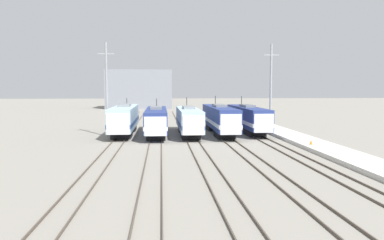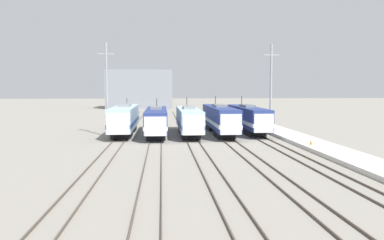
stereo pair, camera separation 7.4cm
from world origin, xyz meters
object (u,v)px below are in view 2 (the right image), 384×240
object	(u,v)px
locomotive_center	(189,120)
locomotive_far_right	(248,118)
locomotive_far_left	(124,119)
catenary_tower_right	(271,88)
traffic_cone	(311,142)
locomotive_center_left	(156,121)
catenary_tower_left	(107,88)
locomotive_center_right	(220,119)

from	to	relation	value
locomotive_center	locomotive_far_right	world-z (taller)	locomotive_far_right
locomotive_center	locomotive_far_left	bearing A→B (deg)	170.24
catenary_tower_right	traffic_cone	bearing A→B (deg)	-85.45
locomotive_center_left	locomotive_far_left	bearing A→B (deg)	162.45
locomotive_center_left	traffic_cone	xyz separation A→B (m)	(17.14, -12.91, -1.40)
locomotive_center_left	locomotive_center	bearing A→B (deg)	-1.58
locomotive_center	traffic_cone	size ratio (longest dim) A/B	31.85
locomotive_far_left	traffic_cone	distance (m)	26.08
locomotive_far_right	traffic_cone	distance (m)	15.99
locomotive_far_right	catenary_tower_right	xyz separation A→B (m)	(2.45, -3.26, 4.48)
catenary_tower_left	locomotive_center	bearing A→B (deg)	2.53
locomotive_far_left	locomotive_center	size ratio (longest dim) A/B	1.03
locomotive_center_left	locomotive_center_right	bearing A→B (deg)	4.72
locomotive_far_left	locomotive_far_right	distance (m)	18.32
locomotive_center	traffic_cone	world-z (taller)	locomotive_center
locomotive_center_right	catenary_tower_left	xyz separation A→B (m)	(-15.83, -1.38, 4.41)
locomotive_center_right	catenary_tower_right	xyz separation A→B (m)	(7.03, -1.38, 4.41)
locomotive_far_left	locomotive_center_left	world-z (taller)	locomotive_far_left
locomotive_far_left	locomotive_center	distance (m)	9.28
locomotive_center_left	catenary_tower_left	distance (m)	8.10
locomotive_center_left	catenary_tower_right	bearing A→B (deg)	-2.21
catenary_tower_left	locomotive_far_right	bearing A→B (deg)	9.08
locomotive_far_left	catenary_tower_right	size ratio (longest dim) A/B	1.34
locomotive_far_left	catenary_tower_left	bearing A→B (deg)	-135.63
locomotive_center_right	locomotive_center_left	bearing A→B (deg)	-175.28
locomotive_center_left	catenary_tower_left	bearing A→B (deg)	-174.67
locomotive_center	locomotive_far_right	size ratio (longest dim) A/B	0.89
locomotive_center	catenary_tower_right	distance (m)	12.45
catenary_tower_left	catenary_tower_right	world-z (taller)	same
catenary_tower_left	catenary_tower_right	size ratio (longest dim) A/B	1.00
catenary_tower_left	traffic_cone	xyz separation A→B (m)	(23.83, -12.29, -5.93)
locomotive_center_left	catenary_tower_left	world-z (taller)	catenary_tower_left
locomotive_center_left	catenary_tower_right	xyz separation A→B (m)	(16.17, -0.62, 4.53)
catenary_tower_right	locomotive_center_right	bearing A→B (deg)	168.90
locomotive_center_left	catenary_tower_right	size ratio (longest dim) A/B	1.39
locomotive_center_right	locomotive_far_left	bearing A→B (deg)	177.11
locomotive_center	catenary_tower_right	xyz separation A→B (m)	(11.60, -0.50, 4.51)
locomotive_far_right	traffic_cone	xyz separation A→B (m)	(3.43, -15.55, -1.45)
locomotive_far_right	locomotive_far_left	bearing A→B (deg)	-176.28
locomotive_center_right	locomotive_far_right	distance (m)	4.94
catenary_tower_left	traffic_cone	bearing A→B (deg)	-27.28
locomotive_far_left	locomotive_center	xyz separation A→B (m)	(9.14, -1.57, -0.12)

